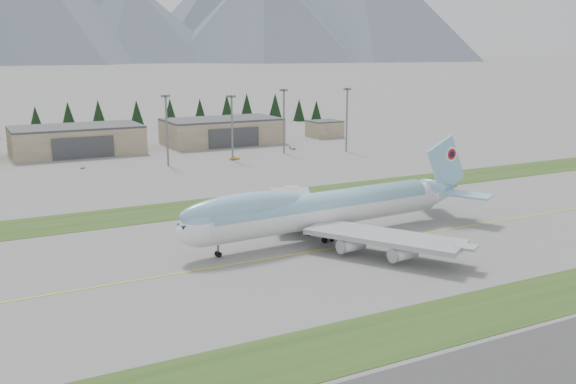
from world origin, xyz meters
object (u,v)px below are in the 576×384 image
service_vehicle_a (83,168)px  service_vehicle_b (235,160)px  hangar_center (77,140)px  service_vehicle_c (292,149)px  hangar_right (222,131)px  boeing_747_freighter (323,209)px

service_vehicle_a → service_vehicle_b: 53.08m
hangar_center → service_vehicle_b: bearing=-40.4°
hangar_center → service_vehicle_c: bearing=-19.4°
service_vehicle_c → service_vehicle_a: bearing=-164.7°
service_vehicle_c → hangar_center: bearing=172.1°
hangar_right → service_vehicle_c: bearing=-55.4°
boeing_747_freighter → service_vehicle_b: size_ratio=18.93×
service_vehicle_a → service_vehicle_c: bearing=17.7°
service_vehicle_b → service_vehicle_c: 33.69m
boeing_747_freighter → service_vehicle_b: (22.94, 101.59, -6.47)m
service_vehicle_b → service_vehicle_c: (31.01, 13.17, 0.00)m
hangar_right → service_vehicle_a: 72.60m
service_vehicle_c → service_vehicle_b: bearing=-145.4°
hangar_center → service_vehicle_a: bearing=-97.3°
boeing_747_freighter → hangar_center: size_ratio=1.55×
service_vehicle_b → boeing_747_freighter: bearing=168.5°
service_vehicle_a → service_vehicle_c: 83.69m
hangar_right → service_vehicle_c: size_ratio=10.29×
boeing_747_freighter → service_vehicle_c: size_ratio=15.94×
hangar_right → hangar_center: bearing=180.0°
hangar_right → service_vehicle_b: size_ratio=12.22×
boeing_747_freighter → service_vehicle_b: 104.35m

